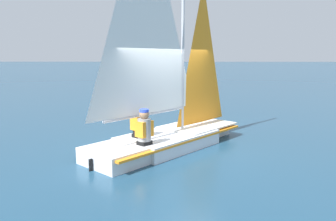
% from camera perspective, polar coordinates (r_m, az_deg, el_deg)
% --- Properties ---
extents(ground_plane, '(260.00, 260.00, 0.00)m').
position_cam_1_polar(ground_plane, '(8.48, -0.00, -6.44)').
color(ground_plane, navy).
extents(sailboat_main, '(4.00, 4.39, 6.01)m').
position_cam_1_polar(sailboat_main, '(8.23, -0.21, 0.05)').
color(sailboat_main, silver).
rests_on(sailboat_main, ground_plane).
extents(sailor_helm, '(0.42, 0.43, 1.16)m').
position_cam_1_polar(sailor_helm, '(8.02, -5.10, -2.75)').
color(sailor_helm, black).
rests_on(sailor_helm, ground_plane).
extents(sailor_crew, '(0.42, 0.43, 1.16)m').
position_cam_1_polar(sailor_crew, '(7.32, -4.13, -3.92)').
color(sailor_crew, black).
rests_on(sailor_crew, ground_plane).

